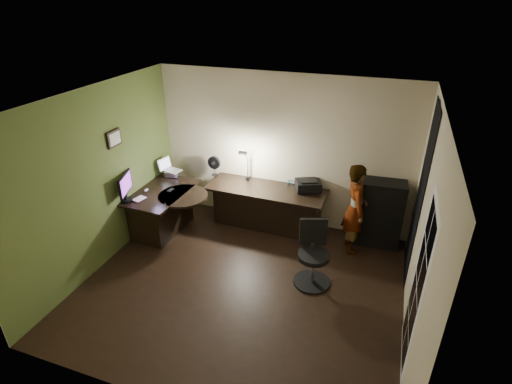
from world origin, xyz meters
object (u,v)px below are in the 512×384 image
(desk_right, at_px, (266,208))
(person, at_px, (355,209))
(monitor, at_px, (125,191))
(desk_left, at_px, (164,211))
(cabinet, at_px, (378,213))
(office_chair, at_px, (314,256))

(desk_right, height_order, person, person)
(person, bearing_deg, monitor, 86.57)
(monitor, relative_size, person, 0.33)
(person, bearing_deg, desk_left, 80.02)
(desk_right, bearing_deg, person, -4.88)
(desk_left, distance_m, person, 3.26)
(desk_right, distance_m, cabinet, 1.91)
(desk_left, height_order, person, person)
(desk_left, distance_m, monitor, 0.83)
(desk_left, bearing_deg, office_chair, -8.82)
(desk_left, relative_size, person, 0.89)
(desk_left, relative_size, office_chair, 1.39)
(desk_right, xyz_separation_m, office_chair, (1.12, -1.24, 0.09))
(cabinet, xyz_separation_m, monitor, (-3.90, -1.32, 0.39))
(cabinet, bearing_deg, office_chair, -123.06)
(cabinet, distance_m, office_chair, 1.59)
(cabinet, xyz_separation_m, person, (-0.35, -0.32, 0.18))
(monitor, relative_size, office_chair, 0.53)
(desk_right, xyz_separation_m, monitor, (-2.01, -1.17, 0.57))
(desk_right, height_order, office_chair, office_chair)
(cabinet, distance_m, monitor, 4.14)
(desk_left, xyz_separation_m, cabinet, (3.55, 0.84, 0.19))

